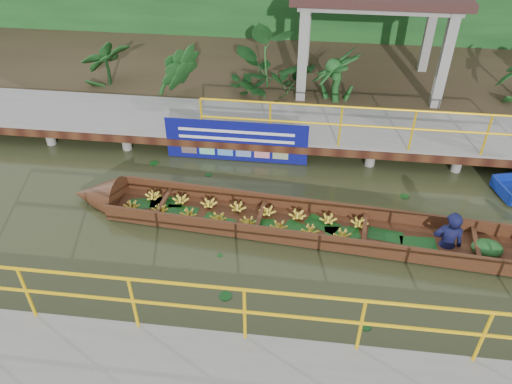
# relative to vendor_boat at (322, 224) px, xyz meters

# --- Properties ---
(ground) EXTENTS (80.00, 80.00, 0.00)m
(ground) POSITION_rel_vendor_boat_xyz_m (-1.90, -0.12, -0.21)
(ground) COLOR #2F351A
(ground) RESTS_ON ground
(land_strip) EXTENTS (30.00, 8.00, 0.45)m
(land_strip) POSITION_rel_vendor_boat_xyz_m (-1.90, 7.38, 0.02)
(land_strip) COLOR #312518
(land_strip) RESTS_ON ground
(far_dock) EXTENTS (16.00, 2.06, 1.66)m
(far_dock) POSITION_rel_vendor_boat_xyz_m (-1.88, 3.31, 0.27)
(far_dock) COLOR gray
(far_dock) RESTS_ON ground
(pavilion) EXTENTS (4.40, 3.00, 3.00)m
(pavilion) POSITION_rel_vendor_boat_xyz_m (1.10, 6.18, 2.61)
(pavilion) COLOR gray
(pavilion) RESTS_ON ground
(vendor_boat) EXTENTS (10.37, 1.88, 2.04)m
(vendor_boat) POSITION_rel_vendor_boat_xyz_m (0.00, 0.00, 0.00)
(vendor_boat) COLOR #391C0F
(vendor_boat) RESTS_ON ground
(blue_banner) EXTENTS (3.38, 0.04, 1.06)m
(blue_banner) POSITION_rel_vendor_boat_xyz_m (-2.08, 2.36, 0.35)
(blue_banner) COLOR navy
(blue_banner) RESTS_ON ground
(tropical_plants) EXTENTS (14.31, 1.31, 1.64)m
(tropical_plants) POSITION_rel_vendor_boat_xyz_m (-0.01, 5.18, 1.06)
(tropical_plants) COLOR #133B16
(tropical_plants) RESTS_ON ground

